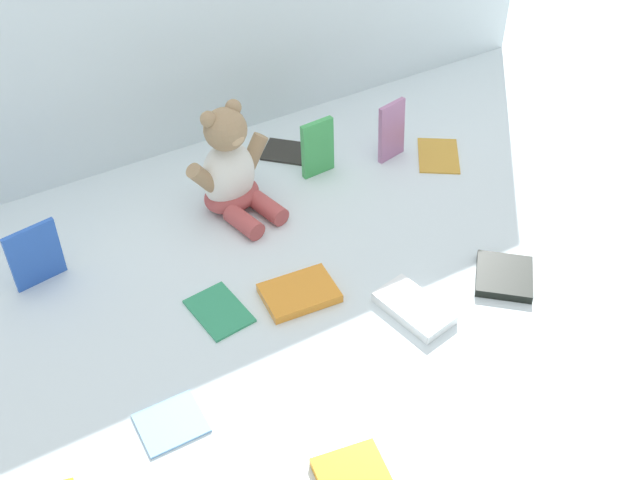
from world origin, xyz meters
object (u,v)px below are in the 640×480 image
at_px(book_case_0, 318,148).
at_px(book_case_8, 35,255).
at_px(book_case_1, 299,293).
at_px(book_case_4, 291,151).
at_px(book_case_6, 171,422).
at_px(book_case_9, 219,310).
at_px(book_case_7, 414,308).
at_px(book_case_5, 392,131).
at_px(book_case_10, 438,155).
at_px(teddy_bear, 231,172).
at_px(book_case_2, 504,276).

xyz_separation_m(book_case_0, book_case_8, (-0.59, -0.04, 0.00)).
xyz_separation_m(book_case_1, book_case_4, (0.19, 0.38, -0.00)).
height_order(book_case_0, book_case_1, book_case_0).
height_order(book_case_6, book_case_9, same).
bearing_deg(book_case_1, book_case_7, -125.51).
distance_m(book_case_4, book_case_7, 0.51).
distance_m(book_case_6, book_case_9, 0.23).
distance_m(book_case_5, book_case_7, 0.46).
xyz_separation_m(book_case_6, book_case_9, (0.16, 0.17, 0.00)).
distance_m(book_case_1, book_case_6, 0.32).
relative_size(book_case_5, book_case_8, 1.01).
bearing_deg(book_case_9, book_case_7, 143.38).
bearing_deg(book_case_6, book_case_10, -64.80).
bearing_deg(book_case_7, book_case_4, -105.08).
distance_m(book_case_1, book_case_7, 0.20).
bearing_deg(book_case_5, teddy_bear, 165.59).
xyz_separation_m(book_case_9, book_case_10, (0.60, 0.18, -0.00)).
height_order(book_case_4, book_case_5, book_case_5).
distance_m(teddy_bear, book_case_9, 0.30).
relative_size(book_case_2, book_case_6, 1.11).
bearing_deg(book_case_8, book_case_1, -43.84).
relative_size(book_case_6, book_case_9, 0.84).
bearing_deg(book_case_6, book_case_7, -89.02).
distance_m(book_case_2, book_case_6, 0.63).
bearing_deg(book_case_5, book_case_7, -130.68).
relative_size(book_case_6, book_case_10, 0.77).
bearing_deg(book_case_9, book_case_8, -49.64).
relative_size(book_case_2, book_case_9, 0.93).
bearing_deg(teddy_bear, book_case_4, 15.14).
distance_m(book_case_5, book_case_9, 0.56).
distance_m(teddy_bear, book_case_6, 0.52).
height_order(book_case_9, book_case_10, book_case_9).
xyz_separation_m(book_case_4, book_case_8, (-0.57, -0.12, 0.06)).
height_order(book_case_2, book_case_9, book_case_2).
bearing_deg(book_case_7, teddy_bear, -81.45).
bearing_deg(book_case_0, book_case_9, -146.71).
bearing_deg(book_case_0, book_case_8, 179.81).
bearing_deg(book_case_7, book_case_6, -10.06).
distance_m(book_case_4, book_case_8, 0.58).
xyz_separation_m(book_case_8, book_case_10, (0.84, -0.05, -0.06)).
height_order(book_case_7, book_case_9, book_case_7).
bearing_deg(book_case_7, book_case_5, -129.43).
distance_m(book_case_6, book_case_7, 0.45).
bearing_deg(book_case_4, book_case_7, -141.08).
bearing_deg(book_case_0, book_case_7, -101.26).
relative_size(teddy_bear, book_case_5, 1.74).
bearing_deg(book_case_0, book_case_5, -14.03).
bearing_deg(teddy_bear, book_case_7, -84.09).
relative_size(book_case_2, book_case_4, 0.90).
distance_m(book_case_2, book_case_8, 0.82).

